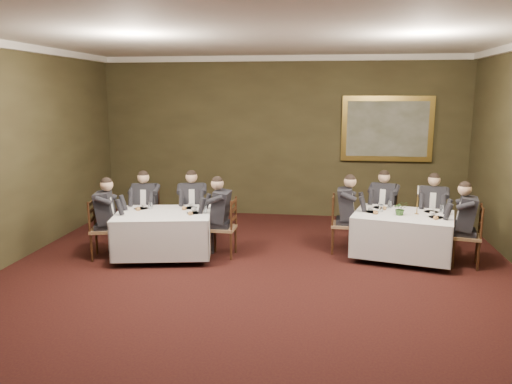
% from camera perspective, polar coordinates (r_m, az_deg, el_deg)
% --- Properties ---
extents(ground, '(10.00, 10.00, 0.00)m').
position_cam_1_polar(ground, '(6.65, -1.05, -12.75)').
color(ground, black).
rests_on(ground, ground).
extents(ceiling, '(8.00, 10.00, 0.10)m').
position_cam_1_polar(ceiling, '(6.13, -1.17, 18.69)').
color(ceiling, silver).
rests_on(ceiling, back_wall).
extents(back_wall, '(8.00, 0.10, 3.50)m').
position_cam_1_polar(back_wall, '(11.09, 2.90, 6.25)').
color(back_wall, '#332C19').
rests_on(back_wall, ground).
extents(crown_molding, '(8.00, 10.00, 0.12)m').
position_cam_1_polar(crown_molding, '(6.13, -1.17, 18.13)').
color(crown_molding, white).
rests_on(crown_molding, back_wall).
extents(table_main, '(1.81, 1.53, 0.67)m').
position_cam_1_polar(table_main, '(8.60, 16.38, -4.44)').
color(table_main, black).
rests_on(table_main, ground).
extents(table_second, '(1.77, 1.47, 0.67)m').
position_cam_1_polar(table_second, '(8.48, -10.48, -4.40)').
color(table_second, black).
rests_on(table_second, ground).
extents(chair_main_backleft, '(0.54, 0.53, 1.00)m').
position_cam_1_polar(chair_main_backleft, '(9.46, 14.26, -3.97)').
color(chair_main_backleft, olive).
rests_on(chair_main_backleft, ground).
extents(diner_main_backleft, '(0.52, 0.58, 1.35)m').
position_cam_1_polar(diner_main_backleft, '(9.39, 14.31, -2.64)').
color(diner_main_backleft, black).
rests_on(diner_main_backleft, chair_main_backleft).
extents(chair_main_backright, '(0.52, 0.51, 1.00)m').
position_cam_1_polar(chair_main_backright, '(9.40, 19.33, -4.36)').
color(chair_main_backright, olive).
rests_on(chair_main_backright, ground).
extents(diner_main_backright, '(0.49, 0.56, 1.35)m').
position_cam_1_polar(diner_main_backright, '(9.33, 19.42, -3.02)').
color(diner_main_backright, black).
rests_on(diner_main_backright, chair_main_backright).
extents(chair_main_endleft, '(0.44, 0.46, 1.00)m').
position_cam_1_polar(chair_main_endleft, '(8.77, 9.87, -4.96)').
color(chair_main_endleft, olive).
rests_on(chair_main_endleft, ground).
extents(diner_main_endleft, '(0.50, 0.43, 1.35)m').
position_cam_1_polar(diner_main_endleft, '(8.71, 10.00, -3.52)').
color(diner_main_endleft, black).
rests_on(diner_main_endleft, chair_main_endleft).
extents(chair_main_endright, '(0.50, 0.52, 1.00)m').
position_cam_1_polar(chair_main_endright, '(8.63, 22.89, -5.98)').
color(chair_main_endright, olive).
rests_on(chair_main_endright, ground).
extents(diner_main_endright, '(0.55, 0.49, 1.35)m').
position_cam_1_polar(diner_main_endright, '(8.57, 22.93, -4.51)').
color(diner_main_endright, black).
rests_on(diner_main_endright, chair_main_endright).
extents(chair_sec_backleft, '(0.47, 0.45, 1.00)m').
position_cam_1_polar(chair_sec_backleft, '(9.35, -12.36, -4.05)').
color(chair_sec_backleft, olive).
rests_on(chair_sec_backleft, ground).
extents(diner_sec_backleft, '(0.44, 0.51, 1.35)m').
position_cam_1_polar(diner_sec_backleft, '(9.28, -12.43, -2.71)').
color(diner_sec_backleft, black).
rests_on(diner_sec_backleft, chair_sec_backleft).
extents(chair_sec_backright, '(0.52, 0.51, 1.00)m').
position_cam_1_polar(chair_sec_backright, '(9.25, -7.22, -4.05)').
color(chair_sec_backright, olive).
rests_on(chair_sec_backright, ground).
extents(diner_sec_backright, '(0.49, 0.55, 1.35)m').
position_cam_1_polar(diner_sec_backright, '(9.18, -7.26, -2.69)').
color(diner_sec_backright, black).
rests_on(diner_sec_backright, chair_sec_backright).
extents(chair_sec_endright, '(0.43, 0.45, 1.00)m').
position_cam_1_polar(chair_sec_endright, '(8.45, -3.74, -5.46)').
color(chair_sec_endright, olive).
rests_on(chair_sec_endright, ground).
extents(diner_sec_endright, '(0.49, 0.43, 1.35)m').
position_cam_1_polar(diner_sec_endright, '(8.39, -3.84, -3.96)').
color(diner_sec_endright, black).
rests_on(diner_sec_endright, chair_sec_endright).
extents(chair_sec_endleft, '(0.51, 0.52, 1.00)m').
position_cam_1_polar(chair_sec_endleft, '(8.71, -16.95, -5.41)').
color(chair_sec_endleft, olive).
rests_on(chair_sec_endleft, ground).
extents(diner_sec_endleft, '(0.56, 0.50, 1.35)m').
position_cam_1_polar(diner_sec_endleft, '(8.65, -16.96, -3.96)').
color(diner_sec_endleft, black).
rests_on(diner_sec_endleft, chair_sec_endleft).
extents(centerpiece, '(0.23, 0.20, 0.25)m').
position_cam_1_polar(centerpiece, '(8.39, 16.18, -1.73)').
color(centerpiece, '#2D5926').
rests_on(centerpiece, table_main).
extents(candlestick, '(0.07, 0.07, 0.49)m').
position_cam_1_polar(candlestick, '(8.54, 17.96, -1.24)').
color(candlestick, '#AB7E34').
rests_on(candlestick, table_main).
extents(place_setting_table_main, '(0.33, 0.31, 0.14)m').
position_cam_1_polar(place_setting_table_main, '(8.91, 14.33, -1.51)').
color(place_setting_table_main, white).
rests_on(place_setting_table_main, table_main).
extents(place_setting_table_second, '(0.33, 0.31, 0.14)m').
position_cam_1_polar(place_setting_table_second, '(8.78, -12.62, -1.61)').
color(place_setting_table_second, white).
rests_on(place_setting_table_second, table_second).
extents(painting, '(1.91, 0.09, 1.38)m').
position_cam_1_polar(painting, '(11.05, 14.74, 7.00)').
color(painting, '#BB9A44').
rests_on(painting, back_wall).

